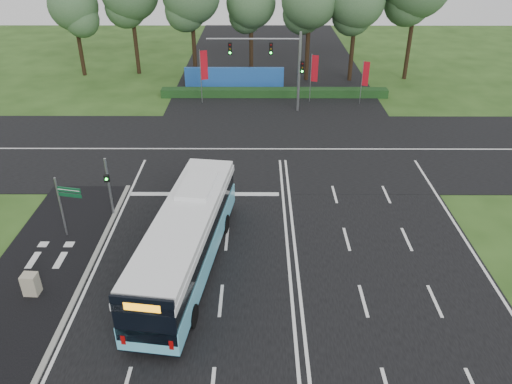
{
  "coord_description": "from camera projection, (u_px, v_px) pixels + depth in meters",
  "views": [
    {
      "loc": [
        -1.6,
        -22.67,
        15.7
      ],
      "look_at": [
        -1.7,
        2.0,
        1.88
      ],
      "focal_mm": 35.0,
      "sensor_mm": 36.0,
      "label": 1
    }
  ],
  "objects": [
    {
      "name": "hedge",
      "position": [
        274.0,
        93.0,
        48.63
      ],
      "size": [
        22.0,
        1.2,
        0.8
      ],
      "primitive_type": "cube",
      "color": "#133414",
      "rests_on": "ground"
    },
    {
      "name": "city_bus",
      "position": [
        187.0,
        239.0,
        24.37
      ],
      "size": [
        4.2,
        12.54,
        3.53
      ],
      "rotation": [
        0.0,
        0.0,
        -0.14
      ],
      "color": "#63C5E5",
      "rests_on": "ground"
    },
    {
      "name": "street_sign",
      "position": [
        65.0,
        200.0,
        26.59
      ],
      "size": [
        1.4,
        0.37,
        3.64
      ],
      "rotation": [
        0.0,
        0.0,
        -0.21
      ],
      "color": "gray",
      "rests_on": "ground"
    },
    {
      "name": "road_cross",
      "position": [
        279.0,
        149.0,
        37.9
      ],
      "size": [
        120.0,
        14.0,
        0.05
      ],
      "primitive_type": "cube",
      "color": "black",
      "rests_on": "ground"
    },
    {
      "name": "banner_flag_right",
      "position": [
        365.0,
        76.0,
        45.45
      ],
      "size": [
        0.58,
        0.26,
        4.13
      ],
      "rotation": [
        0.0,
        0.0,
        -0.37
      ],
      "color": "gray",
      "rests_on": "ground"
    },
    {
      "name": "banner_flag_mid",
      "position": [
        314.0,
        71.0,
        45.96
      ],
      "size": [
        0.65,
        0.24,
        4.54
      ],
      "rotation": [
        0.0,
        0.0,
        -0.29
      ],
      "color": "gray",
      "rests_on": "ground"
    },
    {
      "name": "banner_flag_left",
      "position": [
        203.0,
        69.0,
        45.72
      ],
      "size": [
        0.69,
        0.32,
        4.99
      ],
      "rotation": [
        0.0,
        0.0,
        0.39
      ],
      "color": "gray",
      "rests_on": "ground"
    },
    {
      "name": "blue_hoarding",
      "position": [
        234.0,
        78.0,
        50.48
      ],
      "size": [
        10.0,
        0.3,
        2.2
      ],
      "primitive_type": "cube",
      "color": "#1F54AD",
      "rests_on": "ground"
    },
    {
      "name": "kerb_strip",
      "position": [
        87.0,
        273.0,
        24.84
      ],
      "size": [
        0.25,
        18.0,
        0.12
      ],
      "primitive_type": "cube",
      "color": "gray",
      "rests_on": "ground"
    },
    {
      "name": "traffic_light_gantry",
      "position": [
        279.0,
        59.0,
        43.05
      ],
      "size": [
        8.41,
        0.28,
        7.0
      ],
      "color": "gray",
      "rests_on": "ground"
    },
    {
      "name": "pedestrian_signal",
      "position": [
        109.0,
        185.0,
        28.71
      ],
      "size": [
        0.31,
        0.43,
        3.69
      ],
      "rotation": [
        0.0,
        0.0,
        0.1
      ],
      "color": "gray",
      "rests_on": "ground"
    },
    {
      "name": "ground",
      "position": [
        287.0,
        240.0,
        27.45
      ],
      "size": [
        120.0,
        120.0,
        0.0
      ],
      "primitive_type": "plane",
      "color": "#274617",
      "rests_on": "ground"
    },
    {
      "name": "bike_path",
      "position": [
        39.0,
        273.0,
        24.86
      ],
      "size": [
        5.0,
        18.0,
        0.06
      ],
      "primitive_type": "cube",
      "color": "black",
      "rests_on": "ground"
    },
    {
      "name": "utility_cabinet",
      "position": [
        31.0,
        285.0,
        23.24
      ],
      "size": [
        0.72,
        0.61,
        1.15
      ],
      "primitive_type": "cube",
      "rotation": [
        0.0,
        0.0,
        -0.06
      ],
      "color": "#ACA28A",
      "rests_on": "ground"
    },
    {
      "name": "road_main",
      "position": [
        287.0,
        239.0,
        27.44
      ],
      "size": [
        20.0,
        120.0,
        0.04
      ],
      "primitive_type": "cube",
      "color": "black",
      "rests_on": "ground"
    }
  ]
}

